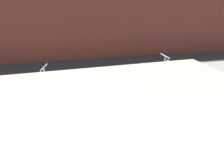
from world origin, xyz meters
name	(u,v)px	position (x,y,z in m)	size (l,w,h in m)	color
ground_plane	(110,111)	(0.00, 0.00, 0.00)	(80.00, 80.00, 0.00)	#2D2D30
sidewalk_slab	(98,86)	(0.00, 1.75, 0.00)	(36.00, 3.50, 0.01)	#B2ADA3
motorcycle_purple	(74,89)	(-0.84, 0.68, 0.40)	(1.96, 0.78, 1.03)	black
motorcycle_green	(141,77)	(1.23, 1.16, 0.40)	(2.01, 0.58, 1.03)	black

